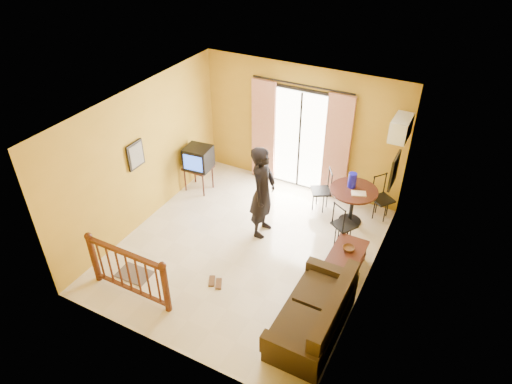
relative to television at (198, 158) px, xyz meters
The scene contains 19 objects.
ground 2.41m from the television, 34.58° to the right, with size 5.00×5.00×0.00m, color beige.
room_shell 2.44m from the television, 34.58° to the right, with size 5.00×5.00×5.00m.
balcony_door 2.22m from the television, 31.46° to the left, with size 2.25×0.14×2.46m.
tv_table 0.33m from the television, behind, with size 0.57×0.48×0.57m.
television is the anchor object (origin of this frame).
picture_left 1.69m from the television, 103.11° to the right, with size 0.05×0.42×0.52m.
dining_table 3.39m from the television, ahead, with size 0.94×0.94×0.78m.
water_jug 3.31m from the television, ahead, with size 0.16×0.16×0.31m, color #1412AD.
serving_tray 3.49m from the television, ahead, with size 0.28×0.18×0.02m, color beige.
dining_chairs 3.43m from the television, ahead, with size 1.77×1.70×0.95m.
air_conditioner 4.23m from the television, ahead, with size 0.31×0.60×0.40m.
botanical_print 4.17m from the television, ahead, with size 0.05×0.50×0.60m.
coffee_table 3.89m from the television, 15.40° to the right, with size 0.55×0.99×0.44m.
bowl 3.85m from the television, 14.13° to the right, with size 0.21×0.21×0.07m, color #4F311B.
sofa 4.51m from the television, 33.85° to the right, with size 0.87×1.85×0.89m.
standing_person 2.03m from the television, 19.87° to the right, with size 0.69×0.45×1.88m, color black.
stair_balustrade 3.28m from the television, 77.28° to the right, with size 1.63×0.13×1.04m.
doormat 2.97m from the television, 81.12° to the right, with size 0.60×0.40×0.02m, color #514741.
sandals 3.07m from the television, 51.97° to the right, with size 0.34×0.27×0.03m.
Camera 1 is at (3.19, -5.73, 5.77)m, focal length 32.00 mm.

